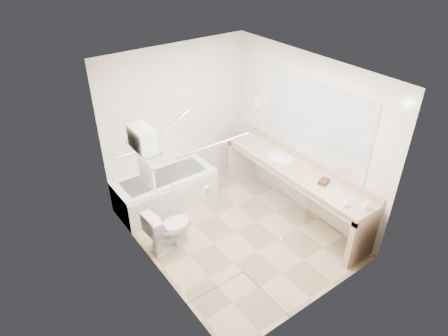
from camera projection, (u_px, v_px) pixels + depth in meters
floor at (236, 232)px, 6.07m from camera, size 3.20×3.20×0.00m
ceiling at (239, 72)px, 4.74m from camera, size 2.60×3.20×0.10m
wall_back at (177, 121)px, 6.50m from camera, size 2.60×0.10×2.50m
wall_front at (327, 224)px, 4.31m from camera, size 2.60×0.10×2.50m
wall_left at (151, 195)px, 4.76m from camera, size 0.10×3.20×2.50m
wall_right at (305, 136)px, 6.05m from camera, size 0.10×3.20×2.50m
bathtub at (166, 190)px, 6.52m from camera, size 1.60×0.73×0.59m
grab_bar_short at (126, 155)px, 6.16m from camera, size 0.40×0.03×0.03m
grab_bar_long at (176, 122)px, 6.45m from camera, size 0.53×0.03×0.33m
shower_enclosure at (242, 227)px, 4.56m from camera, size 0.96×0.91×2.11m
towel_shelf at (143, 144)px, 4.79m from camera, size 0.24×0.55×0.81m
vanity_counter at (295, 179)px, 6.14m from camera, size 0.55×2.70×0.95m
sink at (280, 158)px, 6.33m from camera, size 0.40×0.52×0.14m
faucet at (287, 149)px, 6.34m from camera, size 0.03×0.03×0.14m
mirror at (314, 121)px, 5.78m from camera, size 0.02×2.00×1.20m
hairdryer_unit at (258, 102)px, 6.64m from camera, size 0.08×0.10×0.18m
toilet at (169, 228)px, 5.63m from camera, size 0.71×0.42×0.67m
amenity_basket at (324, 182)px, 5.67m from camera, size 0.19×0.16×0.06m
soap_bottle_a at (366, 207)px, 5.15m from camera, size 0.12×0.17×0.07m
soap_bottle_b at (347, 203)px, 5.21m from camera, size 0.13×0.14×0.09m
water_bottle_left at (275, 147)px, 6.38m from camera, size 0.06×0.06×0.20m
water_bottle_mid at (253, 137)px, 6.65m from camera, size 0.07×0.07×0.22m
water_bottle_right at (241, 133)px, 6.79m from camera, size 0.06×0.06×0.21m
drinking_glass_near at (259, 143)px, 6.61m from camera, size 0.07×0.07×0.08m
drinking_glass_far at (285, 158)px, 6.18m from camera, size 0.09×0.09×0.09m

